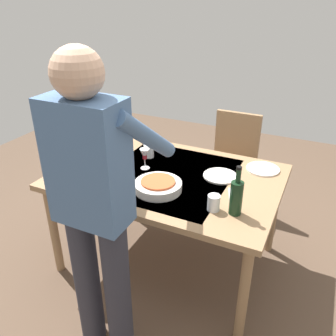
{
  "coord_description": "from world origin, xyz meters",
  "views": [
    {
      "loc": [
        -0.91,
        1.9,
        1.87
      ],
      "look_at": [
        0.0,
        0.0,
        0.79
      ],
      "focal_mm": 37.28,
      "sensor_mm": 36.0,
      "label": 1
    }
  ],
  "objects_px": {
    "person_server": "(95,203)",
    "dinner_plate_far": "(220,176)",
    "wine_glass_left": "(93,177)",
    "dinner_plate_near": "(263,169)",
    "water_cup_near_left": "(149,151)",
    "water_cup_near_right": "(214,203)",
    "wine_bottle": "(236,197)",
    "dining_table": "(168,183)",
    "chair_near": "(233,157)",
    "wine_glass_right": "(145,155)",
    "serving_bowl_pasta": "(158,185)"
  },
  "relations": [
    {
      "from": "person_server",
      "to": "wine_glass_right",
      "type": "bearing_deg",
      "value": -77.88
    },
    {
      "from": "chair_near",
      "to": "wine_bottle",
      "type": "distance_m",
      "value": 1.25
    },
    {
      "from": "water_cup_near_left",
      "to": "dinner_plate_far",
      "type": "xyz_separation_m",
      "value": [
        -0.59,
        0.07,
        -0.04
      ]
    },
    {
      "from": "wine_glass_left",
      "to": "dinner_plate_far",
      "type": "distance_m",
      "value": 0.84
    },
    {
      "from": "dinner_plate_near",
      "to": "water_cup_near_right",
      "type": "bearing_deg",
      "value": 76.47
    },
    {
      "from": "dining_table",
      "to": "water_cup_near_right",
      "type": "distance_m",
      "value": 0.52
    },
    {
      "from": "person_server",
      "to": "wine_bottle",
      "type": "relative_size",
      "value": 5.71
    },
    {
      "from": "dining_table",
      "to": "dinner_plate_near",
      "type": "bearing_deg",
      "value": -148.28
    },
    {
      "from": "dinner_plate_far",
      "to": "person_server",
      "type": "bearing_deg",
      "value": 68.97
    },
    {
      "from": "water_cup_near_left",
      "to": "dining_table",
      "type": "bearing_deg",
      "value": 142.61
    },
    {
      "from": "wine_glass_left",
      "to": "water_cup_near_right",
      "type": "bearing_deg",
      "value": -170.09
    },
    {
      "from": "water_cup_near_right",
      "to": "wine_bottle",
      "type": "bearing_deg",
      "value": -171.22
    },
    {
      "from": "dinner_plate_near",
      "to": "dining_table",
      "type": "bearing_deg",
      "value": 31.72
    },
    {
      "from": "wine_bottle",
      "to": "water_cup_near_right",
      "type": "relative_size",
      "value": 3.14
    },
    {
      "from": "wine_bottle",
      "to": "dinner_plate_far",
      "type": "xyz_separation_m",
      "value": [
        0.21,
        -0.38,
        -0.1
      ]
    },
    {
      "from": "dining_table",
      "to": "person_server",
      "type": "height_order",
      "value": "person_server"
    },
    {
      "from": "dining_table",
      "to": "chair_near",
      "type": "relative_size",
      "value": 1.65
    },
    {
      "from": "dinner_plate_near",
      "to": "dinner_plate_far",
      "type": "distance_m",
      "value": 0.33
    },
    {
      "from": "water_cup_near_left",
      "to": "dinner_plate_far",
      "type": "bearing_deg",
      "value": 173.31
    },
    {
      "from": "person_server",
      "to": "dinner_plate_far",
      "type": "bearing_deg",
      "value": -111.03
    },
    {
      "from": "dining_table",
      "to": "wine_glass_left",
      "type": "xyz_separation_m",
      "value": [
        0.32,
        0.4,
        0.17
      ]
    },
    {
      "from": "chair_near",
      "to": "dinner_plate_near",
      "type": "bearing_deg",
      "value": 123.18
    },
    {
      "from": "wine_bottle",
      "to": "wine_glass_left",
      "type": "relative_size",
      "value": 1.96
    },
    {
      "from": "chair_near",
      "to": "dinner_plate_near",
      "type": "distance_m",
      "value": 0.69
    },
    {
      "from": "dining_table",
      "to": "water_cup_near_right",
      "type": "bearing_deg",
      "value": 146.74
    },
    {
      "from": "dinner_plate_near",
      "to": "water_cup_near_left",
      "type": "bearing_deg",
      "value": 10.99
    },
    {
      "from": "wine_glass_right",
      "to": "serving_bowl_pasta",
      "type": "bearing_deg",
      "value": 134.09
    },
    {
      "from": "water_cup_near_left",
      "to": "wine_glass_right",
      "type": "bearing_deg",
      "value": 110.33
    },
    {
      "from": "wine_glass_right",
      "to": "dinner_plate_near",
      "type": "xyz_separation_m",
      "value": [
        -0.76,
        -0.34,
        -0.1
      ]
    },
    {
      "from": "wine_bottle",
      "to": "water_cup_near_left",
      "type": "height_order",
      "value": "wine_bottle"
    },
    {
      "from": "wine_glass_right",
      "to": "dinner_plate_far",
      "type": "bearing_deg",
      "value": -167.66
    },
    {
      "from": "water_cup_near_right",
      "to": "serving_bowl_pasta",
      "type": "relative_size",
      "value": 0.31
    },
    {
      "from": "wine_bottle",
      "to": "dining_table",
      "type": "bearing_deg",
      "value": -25.41
    },
    {
      "from": "dining_table",
      "to": "wine_glass_right",
      "type": "distance_m",
      "value": 0.25
    },
    {
      "from": "water_cup_near_left",
      "to": "dinner_plate_far",
      "type": "height_order",
      "value": "water_cup_near_left"
    },
    {
      "from": "chair_near",
      "to": "water_cup_near_right",
      "type": "bearing_deg",
      "value": 99.98
    },
    {
      "from": "wine_bottle",
      "to": "dinner_plate_far",
      "type": "distance_m",
      "value": 0.45
    },
    {
      "from": "chair_near",
      "to": "water_cup_near_right",
      "type": "xyz_separation_m",
      "value": [
        -0.21,
        1.18,
        0.26
      ]
    },
    {
      "from": "wine_glass_left",
      "to": "wine_glass_right",
      "type": "bearing_deg",
      "value": -107.57
    },
    {
      "from": "dinner_plate_far",
      "to": "chair_near",
      "type": "bearing_deg",
      "value": -81.25
    },
    {
      "from": "person_server",
      "to": "dinner_plate_far",
      "type": "relative_size",
      "value": 7.34
    },
    {
      "from": "chair_near",
      "to": "water_cup_near_right",
      "type": "height_order",
      "value": "chair_near"
    },
    {
      "from": "wine_glass_left",
      "to": "dinner_plate_near",
      "type": "relative_size",
      "value": 0.66
    },
    {
      "from": "person_server",
      "to": "dinner_plate_near",
      "type": "relative_size",
      "value": 7.34
    },
    {
      "from": "wine_bottle",
      "to": "dinner_plate_near",
      "type": "bearing_deg",
      "value": -92.86
    },
    {
      "from": "wine_glass_right",
      "to": "dinner_plate_far",
      "type": "relative_size",
      "value": 0.66
    },
    {
      "from": "person_server",
      "to": "wine_glass_left",
      "type": "height_order",
      "value": "person_server"
    },
    {
      "from": "water_cup_near_left",
      "to": "dinner_plate_far",
      "type": "relative_size",
      "value": 0.42
    },
    {
      "from": "wine_glass_left",
      "to": "wine_bottle",
      "type": "bearing_deg",
      "value": -170.25
    },
    {
      "from": "dinner_plate_near",
      "to": "dinner_plate_far",
      "type": "relative_size",
      "value": 1.0
    }
  ]
}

